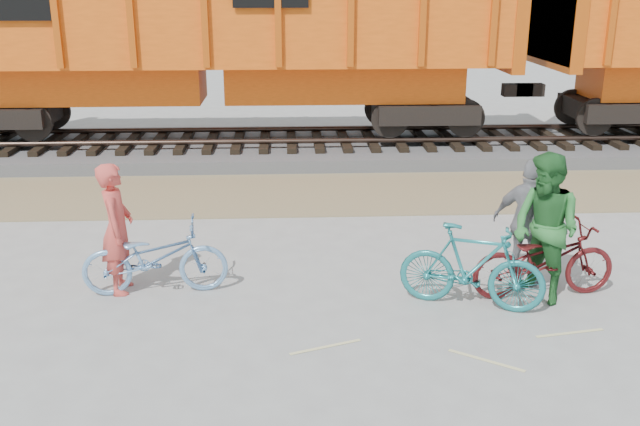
% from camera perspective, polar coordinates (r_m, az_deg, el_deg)
% --- Properties ---
extents(ground, '(120.00, 120.00, 0.00)m').
position_cam_1_polar(ground, '(9.32, 6.39, -8.11)').
color(ground, '#9E9E99').
rests_on(ground, ground).
extents(gravel_strip, '(120.00, 3.00, 0.02)m').
position_cam_1_polar(gravel_strip, '(14.41, 3.02, 1.62)').
color(gravel_strip, '#857553').
rests_on(gravel_strip, ground).
extents(ballast_bed, '(120.00, 4.00, 0.30)m').
position_cam_1_polar(ballast_bed, '(17.75, 1.91, 5.27)').
color(ballast_bed, slate).
rests_on(ballast_bed, ground).
extents(track, '(120.00, 2.60, 0.24)m').
position_cam_1_polar(track, '(17.68, 1.92, 6.29)').
color(track, black).
rests_on(track, ballast_bed).
extents(hopper_car_center, '(14.00, 3.13, 4.65)m').
position_cam_1_polar(hopper_car_center, '(17.36, -8.61, 14.33)').
color(hopper_car_center, black).
rests_on(hopper_car_center, track).
extents(bicycle_blue, '(2.01, 0.85, 1.03)m').
position_cam_1_polar(bicycle_blue, '(9.95, -13.06, -3.49)').
color(bicycle_blue, '#6F9DCD').
rests_on(bicycle_blue, ground).
extents(bicycle_teal, '(1.95, 1.17, 1.13)m').
position_cam_1_polar(bicycle_teal, '(9.46, 12.06, -4.22)').
color(bicycle_teal, '#1F777A').
rests_on(bicycle_teal, ground).
extents(bicycle_maroon, '(2.04, 0.88, 1.04)m').
position_cam_1_polar(bicycle_maroon, '(10.06, 17.48, -3.60)').
color(bicycle_maroon, '#541315').
rests_on(bicycle_maroon, ground).
extents(person_solo, '(0.48, 0.69, 1.81)m').
position_cam_1_polar(person_solo, '(10.01, -15.94, -1.20)').
color(person_solo, '#CF443B').
rests_on(person_solo, ground).
extents(person_man, '(1.14, 1.22, 2.01)m').
position_cam_1_polar(person_man, '(9.79, 17.61, -1.20)').
color(person_man, '#27682C').
rests_on(person_man, ground).
extents(person_woman, '(1.09, 1.03, 1.81)m').
position_cam_1_polar(person_woman, '(10.25, 16.41, -0.81)').
color(person_woman, gray).
rests_on(person_woman, ground).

